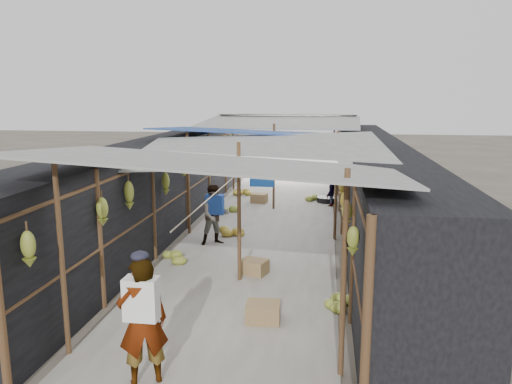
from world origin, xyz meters
The scene contains 14 objects.
ground centered at (0.00, 0.00, 0.00)m, with size 80.00×80.00×0.00m, color #6B6356.
aisle_slab centered at (0.00, 6.50, 0.01)m, with size 3.60×16.00×0.02m, color #9E998E.
stall_left centered at (-2.70, 6.50, 1.15)m, with size 1.40×15.00×2.30m, color black.
stall_right centered at (2.70, 6.50, 1.15)m, with size 1.40×15.00×2.30m, color black.
crate_near centered at (0.66, 1.33, 0.15)m, with size 0.52×0.41×0.31m, color #92714A.
crate_mid centered at (0.22, 3.36, 0.15)m, with size 0.49×0.39×0.29m, color #92714A.
crate_back centered at (-0.55, 9.82, 0.16)m, with size 0.49×0.40×0.31m, color #92714A.
black_basin centered at (1.59, 10.20, 0.09)m, with size 0.61×0.61×0.18m, color black.
vendor_elderly centered at (-0.54, -0.50, 0.80)m, with size 0.58×0.38×1.60m, color white.
shopper_blue centered at (-0.96, 5.20, 0.70)m, with size 0.68×0.53×1.41m, color navy.
vendor_seated centered at (1.70, 9.65, 0.51)m, with size 0.66×0.38×1.02m, color #4B4741.
market_canopy centered at (0.03, 6.86, 2.41)m, with size 5.62×15.20×2.77m.
hanging_bananas centered at (-0.13, 6.81, 1.68)m, with size 3.95×14.30×0.78m.
floor_bananas centered at (-0.09, 6.10, 0.15)m, with size 3.81×9.55×0.33m.
Camera 1 is at (1.56, -5.74, 3.42)m, focal length 35.00 mm.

